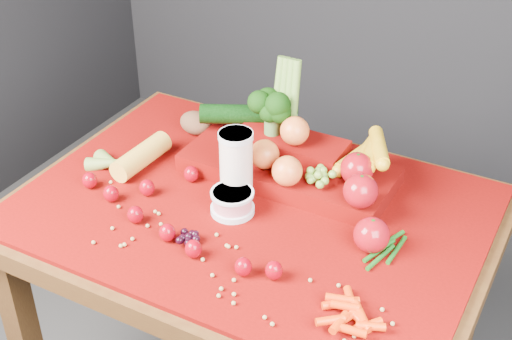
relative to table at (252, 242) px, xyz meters
The scene contains 12 objects.
table is the anchor object (origin of this frame).
red_cloth 0.10m from the table, ahead, with size 1.05×0.75×0.01m, color #670503.
milk_glass 0.21m from the table, 163.57° to the left, with size 0.08×0.08×0.18m.
yogurt_bowl 0.15m from the table, 123.88° to the right, with size 0.10×0.10×0.06m.
strawberry_scatter 0.24m from the table, 137.80° to the right, with size 0.58×0.28×0.05m.
dark_grape_cluster 0.23m from the table, 108.60° to the right, with size 0.06×0.05×0.03m, color black, non-canonical shape.
soybean_scatter 0.23m from the table, 90.00° to the right, with size 0.84×0.24×0.01m, color tan, non-canonical shape.
corn_ear 0.39m from the table, behind, with size 0.19×0.24×0.06m.
potato 0.40m from the table, 142.75° to the left, with size 0.09×0.07×0.06m, color brown.
baby_carrot_pile 0.43m from the table, 33.69° to the right, with size 0.17×0.17×0.03m, color red, non-canonical shape.
green_bean_pile 0.35m from the table, ahead, with size 0.14×0.12×0.01m, color #125012, non-canonical shape.
produce_mound 0.23m from the table, 73.89° to the left, with size 0.60×0.38×0.27m.
Camera 1 is at (0.65, -1.18, 1.74)m, focal length 50.00 mm.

